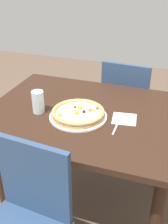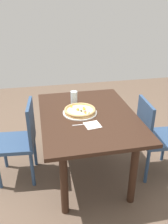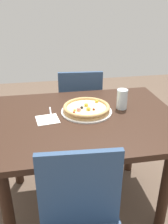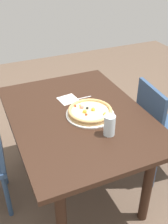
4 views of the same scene
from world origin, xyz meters
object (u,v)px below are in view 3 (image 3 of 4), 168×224
(plate, at_px, (86,111))
(drinking_glass, at_px, (122,99))
(chair_near, at_px, (80,109))
(pizza, at_px, (86,108))
(dining_table, at_px, (81,132))
(napkin, at_px, (47,119))
(fork, at_px, (51,113))

(plate, distance_m, drinking_glass, 0.26)
(chair_near, height_order, pizza, chair_near)
(dining_table, bearing_deg, napkin, -2.03)
(dining_table, height_order, napkin, napkin)
(plate, height_order, fork, plate)
(chair_near, bearing_deg, pizza, -89.66)
(fork, relative_size, napkin, 1.18)
(dining_table, height_order, drinking_glass, drinking_glass)
(pizza, xyz_separation_m, fork, (0.24, -0.02, -0.03))
(plate, height_order, drinking_glass, drinking_glass)
(dining_table, height_order, chair_near, chair_near)
(dining_table, xyz_separation_m, pizza, (-0.05, -0.07, 0.14))
(chair_near, distance_m, pizza, 0.68)
(drinking_glass, bearing_deg, fork, -0.52)
(pizza, bearing_deg, dining_table, 57.31)
(pizza, xyz_separation_m, drinking_glass, (-0.25, -0.02, 0.04))
(napkin, bearing_deg, fork, -106.35)
(chair_near, xyz_separation_m, fork, (0.29, 0.59, 0.26))
(plate, distance_m, napkin, 0.27)
(dining_table, bearing_deg, chair_near, -98.30)
(drinking_glass, distance_m, napkin, 0.53)
(chair_near, relative_size, pizza, 2.75)
(fork, xyz_separation_m, napkin, (0.03, 0.09, -0.00))
(chair_near, xyz_separation_m, napkin, (0.32, 0.68, 0.26))
(chair_near, bearing_deg, dining_table, -93.04)
(pizza, height_order, napkin, pizza)
(plate, height_order, napkin, plate)
(fork, bearing_deg, dining_table, 63.27)
(dining_table, distance_m, chair_near, 0.71)
(dining_table, relative_size, pizza, 4.05)
(pizza, height_order, fork, pizza)
(drinking_glass, bearing_deg, chair_near, -71.34)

